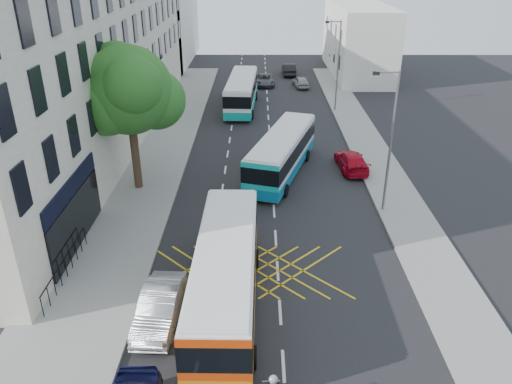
{
  "coord_description": "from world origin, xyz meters",
  "views": [
    {
      "loc": [
        -0.95,
        -13.59,
        13.69
      ],
      "look_at": [
        -1.04,
        10.01,
        2.2
      ],
      "focal_mm": 35.0,
      "sensor_mm": 36.0,
      "label": 1
    }
  ],
  "objects_px": {
    "bus_mid": "(282,153)",
    "red_hatchback": "(352,161)",
    "distant_car_dark": "(289,69)",
    "bus_far": "(242,92)",
    "lamp_far": "(337,61)",
    "parked_car_silver": "(160,307)",
    "distant_car_grey": "(265,80)",
    "lamp_near": "(390,136)",
    "bus_near": "(226,274)",
    "distant_car_silver": "(301,82)",
    "street_tree": "(128,91)"
  },
  "relations": [
    {
      "from": "bus_near",
      "to": "bus_mid",
      "type": "height_order",
      "value": "bus_near"
    },
    {
      "from": "bus_far",
      "to": "red_hatchback",
      "type": "bearing_deg",
      "value": -58.87
    },
    {
      "from": "street_tree",
      "to": "bus_mid",
      "type": "xyz_separation_m",
      "value": [
        9.16,
        2.43,
        -4.81
      ]
    },
    {
      "from": "bus_far",
      "to": "distant_car_silver",
      "type": "distance_m",
      "value": 10.21
    },
    {
      "from": "bus_near",
      "to": "distant_car_silver",
      "type": "relative_size",
      "value": 3.02
    },
    {
      "from": "red_hatchback",
      "to": "distant_car_dark",
      "type": "relative_size",
      "value": 1.04
    },
    {
      "from": "bus_mid",
      "to": "distant_car_grey",
      "type": "bearing_deg",
      "value": 109.51
    },
    {
      "from": "lamp_far",
      "to": "red_hatchback",
      "type": "height_order",
      "value": "lamp_far"
    },
    {
      "from": "distant_car_dark",
      "to": "parked_car_silver",
      "type": "bearing_deg",
      "value": 78.33
    },
    {
      "from": "bus_near",
      "to": "parked_car_silver",
      "type": "bearing_deg",
      "value": -157.73
    },
    {
      "from": "red_hatchback",
      "to": "distant_car_silver",
      "type": "height_order",
      "value": "red_hatchback"
    },
    {
      "from": "distant_car_dark",
      "to": "bus_far",
      "type": "bearing_deg",
      "value": 67.36
    },
    {
      "from": "street_tree",
      "to": "bus_mid",
      "type": "distance_m",
      "value": 10.63
    },
    {
      "from": "distant_car_dark",
      "to": "distant_car_grey",
      "type": "bearing_deg",
      "value": 57.26
    },
    {
      "from": "distant_car_grey",
      "to": "lamp_far",
      "type": "bearing_deg",
      "value": -60.44
    },
    {
      "from": "lamp_far",
      "to": "parked_car_silver",
      "type": "height_order",
      "value": "lamp_far"
    },
    {
      "from": "street_tree",
      "to": "distant_car_silver",
      "type": "bearing_deg",
      "value": 64.76
    },
    {
      "from": "distant_car_dark",
      "to": "distant_car_silver",
      "type": "bearing_deg",
      "value": 97.89
    },
    {
      "from": "lamp_far",
      "to": "distant_car_dark",
      "type": "relative_size",
      "value": 1.92
    },
    {
      "from": "bus_mid",
      "to": "parked_car_silver",
      "type": "xyz_separation_m",
      "value": [
        -5.55,
        -14.94,
        -0.79
      ]
    },
    {
      "from": "lamp_near",
      "to": "distant_car_grey",
      "type": "relative_size",
      "value": 1.85
    },
    {
      "from": "bus_mid",
      "to": "bus_far",
      "type": "xyz_separation_m",
      "value": [
        -3.15,
        15.65,
        0.07
      ]
    },
    {
      "from": "street_tree",
      "to": "parked_car_silver",
      "type": "height_order",
      "value": "street_tree"
    },
    {
      "from": "distant_car_grey",
      "to": "distant_car_dark",
      "type": "height_order",
      "value": "distant_car_dark"
    },
    {
      "from": "street_tree",
      "to": "bus_near",
      "type": "distance_m",
      "value": 13.88
    },
    {
      "from": "bus_near",
      "to": "distant_car_grey",
      "type": "distance_m",
      "value": 38.5
    },
    {
      "from": "parked_car_silver",
      "to": "distant_car_silver",
      "type": "relative_size",
      "value": 1.21
    },
    {
      "from": "lamp_far",
      "to": "bus_far",
      "type": "relative_size",
      "value": 0.76
    },
    {
      "from": "bus_mid",
      "to": "bus_far",
      "type": "height_order",
      "value": "bus_far"
    },
    {
      "from": "lamp_near",
      "to": "bus_mid",
      "type": "xyz_separation_m",
      "value": [
        -5.54,
        5.4,
        -3.13
      ]
    },
    {
      "from": "lamp_near",
      "to": "distant_car_silver",
      "type": "distance_m",
      "value": 29.42
    },
    {
      "from": "street_tree",
      "to": "distant_car_dark",
      "type": "xyz_separation_m",
      "value": [
        11.28,
        31.96,
        -5.61
      ]
    },
    {
      "from": "parked_car_silver",
      "to": "distant_car_dark",
      "type": "relative_size",
      "value": 1.02
    },
    {
      "from": "distant_car_dark",
      "to": "lamp_far",
      "type": "bearing_deg",
      "value": 101.05
    },
    {
      "from": "bus_near",
      "to": "street_tree",
      "type": "bearing_deg",
      "value": 119.18
    },
    {
      "from": "bus_far",
      "to": "distant_car_grey",
      "type": "xyz_separation_m",
      "value": [
        2.28,
        8.89,
        -0.95
      ]
    },
    {
      "from": "bus_mid",
      "to": "street_tree",
      "type": "bearing_deg",
      "value": -147.68
    },
    {
      "from": "distant_car_grey",
      "to": "parked_car_silver",
      "type": "bearing_deg",
      "value": -100.04
    },
    {
      "from": "bus_near",
      "to": "parked_car_silver",
      "type": "height_order",
      "value": "bus_near"
    },
    {
      "from": "distant_car_silver",
      "to": "bus_near",
      "type": "bearing_deg",
      "value": 73.41
    },
    {
      "from": "lamp_near",
      "to": "distant_car_silver",
      "type": "height_order",
      "value": "lamp_near"
    },
    {
      "from": "lamp_near",
      "to": "distant_car_dark",
      "type": "distance_m",
      "value": 35.32
    },
    {
      "from": "bus_mid",
      "to": "red_hatchback",
      "type": "height_order",
      "value": "bus_mid"
    },
    {
      "from": "bus_mid",
      "to": "parked_car_silver",
      "type": "bearing_deg",
      "value": -92.92
    },
    {
      "from": "lamp_far",
      "to": "bus_far",
      "type": "height_order",
      "value": "lamp_far"
    },
    {
      "from": "lamp_far",
      "to": "red_hatchback",
      "type": "relative_size",
      "value": 1.85
    },
    {
      "from": "bus_far",
      "to": "distant_car_dark",
      "type": "xyz_separation_m",
      "value": [
        5.26,
        13.88,
        -0.87
      ]
    },
    {
      "from": "bus_mid",
      "to": "distant_car_dark",
      "type": "relative_size",
      "value": 2.47
    },
    {
      "from": "lamp_far",
      "to": "bus_mid",
      "type": "height_order",
      "value": "lamp_far"
    },
    {
      "from": "parked_car_silver",
      "to": "distant_car_silver",
      "type": "bearing_deg",
      "value": 80.25
    }
  ]
}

